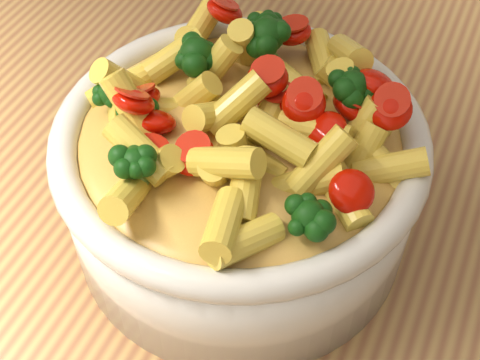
% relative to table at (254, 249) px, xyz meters
% --- Properties ---
extents(table, '(1.20, 0.80, 0.90)m').
position_rel_table_xyz_m(table, '(0.00, 0.00, 0.00)').
color(table, '#A57E46').
rests_on(table, ground).
extents(serving_bowl, '(0.27, 0.27, 0.12)m').
position_rel_table_xyz_m(serving_bowl, '(0.01, -0.05, 0.16)').
color(serving_bowl, silver).
rests_on(serving_bowl, table).
extents(pasta_salad, '(0.21, 0.21, 0.05)m').
position_rel_table_xyz_m(pasta_salad, '(0.01, -0.05, 0.23)').
color(pasta_salad, '#E3CD47').
rests_on(pasta_salad, serving_bowl).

